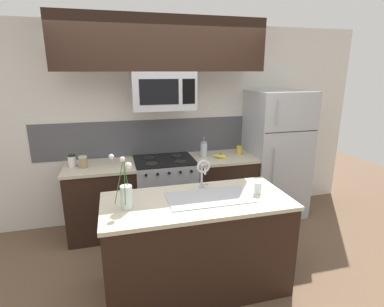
{
  "coord_description": "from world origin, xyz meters",
  "views": [
    {
      "loc": [
        -0.59,
        -2.73,
        2.03
      ],
      "look_at": [
        0.2,
        0.27,
        1.16
      ],
      "focal_mm": 28.0,
      "sensor_mm": 36.0,
      "label": 1
    }
  ],
  "objects_px": {
    "storage_jar_tall": "(72,161)",
    "banana_bunch": "(221,156)",
    "microwave": "(163,91)",
    "french_press": "(204,149)",
    "drinking_glass": "(258,188)",
    "storage_jar_medium": "(83,162)",
    "coffee_tin": "(239,150)",
    "sink_faucet": "(203,170)",
    "refrigerator": "(275,154)",
    "flower_vase": "(126,195)",
    "stove_range": "(165,193)"
  },
  "relations": [
    {
      "from": "french_press",
      "to": "coffee_tin",
      "type": "relative_size",
      "value": 2.43
    },
    {
      "from": "refrigerator",
      "to": "sink_faucet",
      "type": "height_order",
      "value": "refrigerator"
    },
    {
      "from": "storage_jar_medium",
      "to": "banana_bunch",
      "type": "distance_m",
      "value": 1.72
    },
    {
      "from": "coffee_tin",
      "to": "drinking_glass",
      "type": "distance_m",
      "value": 1.38
    },
    {
      "from": "stove_range",
      "to": "storage_jar_tall",
      "type": "relative_size",
      "value": 6.43
    },
    {
      "from": "stove_range",
      "to": "flower_vase",
      "type": "relative_size",
      "value": 1.9
    },
    {
      "from": "storage_jar_tall",
      "to": "sink_faucet",
      "type": "xyz_separation_m",
      "value": [
        1.31,
        -1.08,
        0.13
      ]
    },
    {
      "from": "drinking_glass",
      "to": "flower_vase",
      "type": "height_order",
      "value": "flower_vase"
    },
    {
      "from": "drinking_glass",
      "to": "sink_faucet",
      "type": "bearing_deg",
      "value": 154.05
    },
    {
      "from": "stove_range",
      "to": "sink_faucet",
      "type": "height_order",
      "value": "sink_faucet"
    },
    {
      "from": "microwave",
      "to": "sink_faucet",
      "type": "height_order",
      "value": "microwave"
    },
    {
      "from": "french_press",
      "to": "drinking_glass",
      "type": "height_order",
      "value": "french_press"
    },
    {
      "from": "sink_faucet",
      "to": "microwave",
      "type": "bearing_deg",
      "value": 100.92
    },
    {
      "from": "refrigerator",
      "to": "drinking_glass",
      "type": "height_order",
      "value": "refrigerator"
    },
    {
      "from": "microwave",
      "to": "banana_bunch",
      "type": "xyz_separation_m",
      "value": [
        0.74,
        -0.04,
        -0.86
      ]
    },
    {
      "from": "storage_jar_medium",
      "to": "french_press",
      "type": "distance_m",
      "value": 1.52
    },
    {
      "from": "stove_range",
      "to": "drinking_glass",
      "type": "distance_m",
      "value": 1.52
    },
    {
      "from": "storage_jar_tall",
      "to": "banana_bunch",
      "type": "relative_size",
      "value": 0.76
    },
    {
      "from": "drinking_glass",
      "to": "refrigerator",
      "type": "bearing_deg",
      "value": 54.43
    },
    {
      "from": "stove_range",
      "to": "french_press",
      "type": "height_order",
      "value": "french_press"
    },
    {
      "from": "refrigerator",
      "to": "banana_bunch",
      "type": "height_order",
      "value": "refrigerator"
    },
    {
      "from": "storage_jar_tall",
      "to": "storage_jar_medium",
      "type": "xyz_separation_m",
      "value": [
        0.13,
        -0.07,
        -0.0
      ]
    },
    {
      "from": "refrigerator",
      "to": "french_press",
      "type": "bearing_deg",
      "value": 177.81
    },
    {
      "from": "stove_range",
      "to": "storage_jar_tall",
      "type": "height_order",
      "value": "storage_jar_tall"
    },
    {
      "from": "sink_faucet",
      "to": "coffee_tin",
      "type": "bearing_deg",
      "value": 52.11
    },
    {
      "from": "storage_jar_tall",
      "to": "french_press",
      "type": "xyz_separation_m",
      "value": [
        1.65,
        0.02,
        0.03
      ]
    },
    {
      "from": "stove_range",
      "to": "drinking_glass",
      "type": "bearing_deg",
      "value": -62.45
    },
    {
      "from": "french_press",
      "to": "coffee_tin",
      "type": "xyz_separation_m",
      "value": [
        0.51,
        -0.01,
        -0.04
      ]
    },
    {
      "from": "microwave",
      "to": "storage_jar_medium",
      "type": "height_order",
      "value": "microwave"
    },
    {
      "from": "drinking_glass",
      "to": "banana_bunch",
      "type": "bearing_deg",
      "value": 86.53
    },
    {
      "from": "banana_bunch",
      "to": "stove_range",
      "type": "bearing_deg",
      "value": 175.24
    },
    {
      "from": "french_press",
      "to": "drinking_glass",
      "type": "bearing_deg",
      "value": -84.82
    },
    {
      "from": "stove_range",
      "to": "refrigerator",
      "type": "bearing_deg",
      "value": 0.72
    },
    {
      "from": "storage_jar_tall",
      "to": "refrigerator",
      "type": "bearing_deg",
      "value": -0.33
    },
    {
      "from": "refrigerator",
      "to": "coffee_tin",
      "type": "xyz_separation_m",
      "value": [
        -0.54,
        0.03,
        0.08
      ]
    },
    {
      "from": "microwave",
      "to": "french_press",
      "type": "distance_m",
      "value": 0.95
    },
    {
      "from": "storage_jar_tall",
      "to": "flower_vase",
      "type": "distance_m",
      "value": 1.43
    },
    {
      "from": "storage_jar_tall",
      "to": "french_press",
      "type": "relative_size",
      "value": 0.54
    },
    {
      "from": "stove_range",
      "to": "microwave",
      "type": "height_order",
      "value": "microwave"
    },
    {
      "from": "banana_bunch",
      "to": "flower_vase",
      "type": "relative_size",
      "value": 0.39
    },
    {
      "from": "stove_range",
      "to": "banana_bunch",
      "type": "bearing_deg",
      "value": -4.76
    },
    {
      "from": "drinking_glass",
      "to": "storage_jar_medium",
      "type": "bearing_deg",
      "value": 142.98
    },
    {
      "from": "stove_range",
      "to": "banana_bunch",
      "type": "distance_m",
      "value": 0.88
    },
    {
      "from": "stove_range",
      "to": "flower_vase",
      "type": "bearing_deg",
      "value": -112.68
    },
    {
      "from": "microwave",
      "to": "french_press",
      "type": "xyz_separation_m",
      "value": [
        0.54,
        0.08,
        -0.78
      ]
    },
    {
      "from": "coffee_tin",
      "to": "refrigerator",
      "type": "bearing_deg",
      "value": -3.2
    },
    {
      "from": "storage_jar_medium",
      "to": "banana_bunch",
      "type": "bearing_deg",
      "value": -0.84
    },
    {
      "from": "storage_jar_tall",
      "to": "banana_bunch",
      "type": "xyz_separation_m",
      "value": [
        1.85,
        -0.1,
        -0.05
      ]
    },
    {
      "from": "banana_bunch",
      "to": "sink_faucet",
      "type": "height_order",
      "value": "sink_faucet"
    },
    {
      "from": "stove_range",
      "to": "coffee_tin",
      "type": "xyz_separation_m",
      "value": [
        1.05,
        0.05,
        0.5
      ]
    }
  ]
}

